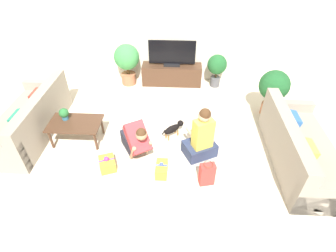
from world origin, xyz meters
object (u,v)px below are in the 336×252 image
at_px(sofa_left, 30,121).
at_px(gift_bag_a, 207,174).
at_px(sofa_right, 299,149).
at_px(tabletop_plant, 64,114).
at_px(coffee_table, 75,125).
at_px(potted_plant_corner_right, 274,88).
at_px(dog, 174,128).
at_px(gift_box_a, 107,164).
at_px(potted_plant_back_left, 127,60).
at_px(person_kneeling, 136,139).
at_px(tv_console, 172,75).
at_px(potted_plant_back_right, 217,67).
at_px(gift_box_b, 162,169).
at_px(person_sitting, 201,139).
at_px(tv, 172,55).

bearing_deg(sofa_left, gift_bag_a, 72.12).
bearing_deg(sofa_right, tabletop_plant, 83.92).
height_order(coffee_table, potted_plant_corner_right, potted_plant_corner_right).
xyz_separation_m(dog, gift_box_a, (-1.07, -0.87, -0.09)).
xyz_separation_m(sofa_right, potted_plant_back_left, (-3.28, 2.52, 0.33)).
xyz_separation_m(person_kneeling, gift_bag_a, (1.18, -0.59, -0.13)).
bearing_deg(sofa_left, tv_console, 128.67).
bearing_deg(potted_plant_back_left, sofa_left, -126.88).
bearing_deg(potted_plant_back_right, potted_plant_corner_right, -48.11).
height_order(gift_box_a, gift_box_b, gift_box_a).
xyz_separation_m(tv_console, person_sitting, (0.60, -2.48, 0.13)).
xyz_separation_m(tv, potted_plant_back_right, (1.07, -0.05, -0.25)).
bearing_deg(dog, gift_box_a, 87.18).
xyz_separation_m(coffee_table, potted_plant_corner_right, (3.71, 1.06, 0.27)).
xyz_separation_m(coffee_table, gift_box_b, (1.60, -0.72, -0.27)).
bearing_deg(gift_bag_a, gift_box_a, 171.96).
distance_m(coffee_table, potted_plant_corner_right, 3.86).
height_order(coffee_table, tv_console, tv_console).
bearing_deg(dog, sofa_right, -147.19).
xyz_separation_m(tv, potted_plant_corner_right, (2.07, -1.17, -0.13)).
bearing_deg(dog, potted_plant_back_left, -10.79).
bearing_deg(person_kneeling, tabletop_plant, 133.06).
bearing_deg(tv_console, potted_plant_back_right, -2.69).
bearing_deg(potted_plant_corner_right, gift_bag_a, -125.69).
relative_size(person_kneeling, gift_box_b, 2.52).
bearing_deg(sofa_left, coffee_table, 79.91).
height_order(potted_plant_back_right, dog, potted_plant_back_right).
bearing_deg(potted_plant_back_left, gift_box_a, -87.39).
bearing_deg(gift_bag_a, tv_console, 102.31).
height_order(tv, gift_box_b, tv).
bearing_deg(person_sitting, potted_plant_back_left, -82.05).
distance_m(tv_console, gift_box_b, 2.95).
distance_m(tv_console, tabletop_plant, 2.83).
xyz_separation_m(sofa_left, tv_console, (2.57, 2.06, -0.04)).
relative_size(person_kneeling, gift_box_a, 2.23).
bearing_deg(tabletop_plant, tv_console, 49.38).
relative_size(sofa_right, dog, 5.23).
height_order(tv, gift_box_a, tv).
distance_m(potted_plant_back_left, tabletop_plant, 2.22).
xyz_separation_m(tv_console, potted_plant_corner_right, (2.07, -1.17, 0.39)).
height_order(potted_plant_corner_right, person_kneeling, potted_plant_corner_right).
distance_m(tv_console, gift_bag_a, 3.18).
xyz_separation_m(gift_box_a, gift_bag_a, (1.62, -0.23, 0.11)).
xyz_separation_m(coffee_table, gift_bag_a, (2.31, -0.88, -0.16)).
relative_size(coffee_table, person_kneeling, 1.12).
xyz_separation_m(person_kneeling, dog, (0.63, 0.51, -0.15)).
relative_size(tv_console, potted_plant_back_right, 1.80).
bearing_deg(sofa_right, person_sitting, 87.05).
xyz_separation_m(person_sitting, dog, (-0.48, 0.48, -0.18)).
bearing_deg(gift_bag_a, person_sitting, 96.72).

